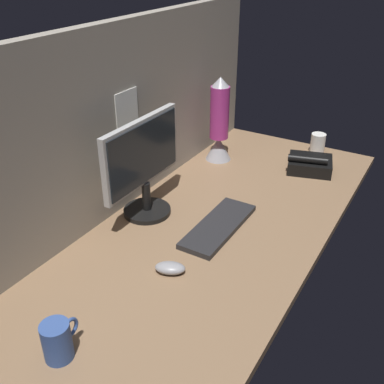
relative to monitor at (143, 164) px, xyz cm
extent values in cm
cube|color=#8C6B4C|center=(7.06, -25.11, -22.22)|extent=(180.00, 80.00, 3.00)
cube|color=gray|center=(7.06, 12.39, 13.53)|extent=(180.00, 5.00, 68.50)
cube|color=white|center=(4.77, 9.59, 17.21)|extent=(12.38, 0.40, 14.03)
cylinder|color=black|center=(0.00, -0.61, -19.82)|extent=(18.00, 18.00, 1.80)
cylinder|color=black|center=(0.00, -0.61, -13.42)|extent=(3.20, 3.20, 11.00)
cube|color=#B7B7B7|center=(0.00, 0.39, 4.39)|extent=(41.59, 2.40, 24.62)
cube|color=black|center=(0.00, -1.01, 4.39)|extent=(39.19, 0.60, 22.22)
cube|color=#262628|center=(4.42, -29.12, -19.72)|extent=(37.03, 13.09, 2.00)
ellipsoid|color=#99999E|center=(-25.28, -27.59, -19.02)|extent=(8.91, 11.03, 3.40)
cylinder|color=#38569E|center=(-67.00, -21.75, -15.40)|extent=(7.34, 7.34, 10.66)
torus|color=#38569E|center=(-62.53, -21.75, -14.86)|extent=(5.69, 1.00, 5.69)
cylinder|color=white|center=(88.55, -39.33, -15.90)|extent=(6.98, 6.98, 9.64)
torus|color=white|center=(92.84, -39.33, -15.42)|extent=(5.24, 1.00, 5.24)
cone|color=#A5A5AD|center=(57.35, -1.05, -15.26)|extent=(12.02, 12.02, 10.93)
cylinder|color=#B2338C|center=(57.35, -1.05, 2.23)|extent=(8.74, 8.74, 24.04)
cone|color=#A5A5AD|center=(57.35, -1.05, 16.43)|extent=(7.87, 7.87, 4.37)
cube|color=black|center=(67.58, -42.41, -17.92)|extent=(21.59, 22.96, 5.60)
cylinder|color=black|center=(62.90, -42.41, -13.52)|extent=(7.81, 17.32, 3.20)
camera|label=1|loc=(-117.78, -90.50, 70.69)|focal=42.25mm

